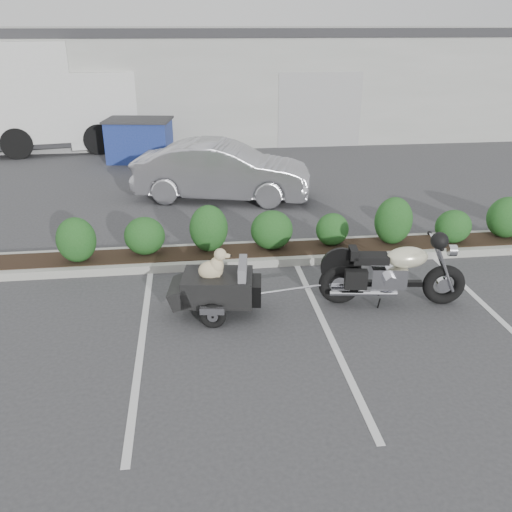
{
  "coord_description": "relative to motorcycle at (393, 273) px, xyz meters",
  "views": [
    {
      "loc": [
        -0.69,
        -7.32,
        4.18
      ],
      "look_at": [
        0.28,
        0.55,
        0.75
      ],
      "focal_mm": 38.0,
      "sensor_mm": 36.0,
      "label": 1
    }
  ],
  "objects": [
    {
      "name": "ground",
      "position": [
        -2.41,
        -0.09,
        -0.54
      ],
      "size": [
        90.0,
        90.0,
        0.0
      ],
      "primitive_type": "plane",
      "color": "#38383A",
      "rests_on": "ground"
    },
    {
      "name": "planter_kerb",
      "position": [
        -1.41,
        2.11,
        -0.46
      ],
      "size": [
        12.0,
        1.0,
        0.15
      ],
      "primitive_type": "cube",
      "color": "#9E9E93",
      "rests_on": "ground"
    },
    {
      "name": "building",
      "position": [
        -2.41,
        16.91,
        1.46
      ],
      "size": [
        26.0,
        10.0,
        4.0
      ],
      "primitive_type": "cube",
      "color": "#9EA099",
      "rests_on": "ground"
    },
    {
      "name": "motorcycle",
      "position": [
        0.0,
        0.0,
        0.0
      ],
      "size": [
        2.34,
        0.89,
        1.34
      ],
      "rotation": [
        0.0,
        0.0,
        -0.14
      ],
      "color": "black",
      "rests_on": "ground"
    },
    {
      "name": "pet_trailer",
      "position": [
        -2.78,
        0.03,
        -0.07
      ],
      "size": [
        1.89,
        1.07,
        1.11
      ],
      "rotation": [
        0.0,
        0.0,
        -0.14
      ],
      "color": "black",
      "rests_on": "ground"
    },
    {
      "name": "sedan",
      "position": [
        -2.29,
        6.01,
        0.19
      ],
      "size": [
        4.64,
        2.56,
        1.45
      ],
      "primitive_type": "imported",
      "rotation": [
        0.0,
        0.0,
        1.33
      ],
      "color": "#B3B2B9",
      "rests_on": "ground"
    },
    {
      "name": "dumpster",
      "position": [
        -4.67,
        10.46,
        0.15
      ],
      "size": [
        2.25,
        1.72,
        1.35
      ],
      "rotation": [
        0.0,
        0.0,
        -0.16
      ],
      "color": "navy",
      "rests_on": "ground"
    },
    {
      "name": "delivery_truck",
      "position": [
        -8.73,
        12.55,
        1.21
      ],
      "size": [
        8.23,
        3.76,
        3.63
      ],
      "rotation": [
        0.0,
        0.0,
        0.15
      ],
      "color": "silver",
      "rests_on": "ground"
    }
  ]
}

